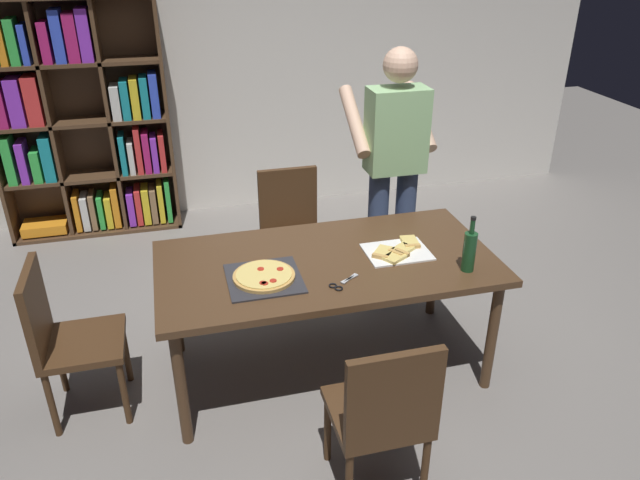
# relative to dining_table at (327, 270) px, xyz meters

# --- Properties ---
(ground_plane) EXTENTS (12.00, 12.00, 0.00)m
(ground_plane) POSITION_rel_dining_table_xyz_m (0.00, 0.00, -0.68)
(ground_plane) COLOR gray
(back_wall) EXTENTS (6.40, 0.10, 2.80)m
(back_wall) POSITION_rel_dining_table_xyz_m (0.00, 2.60, 0.72)
(back_wall) COLOR silver
(back_wall) RESTS_ON ground_plane
(dining_table) EXTENTS (1.87, 0.95, 0.75)m
(dining_table) POSITION_rel_dining_table_xyz_m (0.00, 0.00, 0.00)
(dining_table) COLOR #4C331E
(dining_table) RESTS_ON ground_plane
(chair_near_camera) EXTENTS (0.42, 0.42, 0.90)m
(chair_near_camera) POSITION_rel_dining_table_xyz_m (-0.00, -0.96, -0.17)
(chair_near_camera) COLOR #472D19
(chair_near_camera) RESTS_ON ground_plane
(chair_far_side) EXTENTS (0.42, 0.42, 0.90)m
(chair_far_side) POSITION_rel_dining_table_xyz_m (0.00, 0.96, -0.17)
(chair_far_side) COLOR #472D19
(chair_far_side) RESTS_ON ground_plane
(chair_left_end) EXTENTS (0.42, 0.42, 0.90)m
(chair_left_end) POSITION_rel_dining_table_xyz_m (-1.42, 0.00, -0.17)
(chair_left_end) COLOR #472D19
(chair_left_end) RESTS_ON ground_plane
(bookshelf) EXTENTS (1.40, 0.35, 1.95)m
(bookshelf) POSITION_rel_dining_table_xyz_m (-1.46, 2.37, 0.26)
(bookshelf) COLOR #513823
(bookshelf) RESTS_ON ground_plane
(person_serving_pizza) EXTENTS (0.55, 0.54, 1.75)m
(person_serving_pizza) POSITION_rel_dining_table_xyz_m (0.66, 0.74, 0.32)
(person_serving_pizza) COLOR #38476B
(person_serving_pizza) RESTS_ON ground_plane
(pepperoni_pizza_on_tray) EXTENTS (0.39, 0.39, 0.04)m
(pepperoni_pizza_on_tray) POSITION_rel_dining_table_xyz_m (-0.37, -0.12, 0.08)
(pepperoni_pizza_on_tray) COLOR #2D2D33
(pepperoni_pizza_on_tray) RESTS_ON dining_table
(pizza_slices_on_towel) EXTENTS (0.36, 0.30, 0.03)m
(pizza_slices_on_towel) POSITION_rel_dining_table_xyz_m (0.41, -0.02, 0.08)
(pizza_slices_on_towel) COLOR white
(pizza_slices_on_towel) RESTS_ON dining_table
(wine_bottle) EXTENTS (0.07, 0.07, 0.32)m
(wine_bottle) POSITION_rel_dining_table_xyz_m (0.70, -0.29, 0.19)
(wine_bottle) COLOR #194723
(wine_bottle) RESTS_ON dining_table
(kitchen_scissors) EXTENTS (0.19, 0.15, 0.01)m
(kitchen_scissors) POSITION_rel_dining_table_xyz_m (0.00, -0.27, 0.07)
(kitchen_scissors) COLOR silver
(kitchen_scissors) RESTS_ON dining_table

